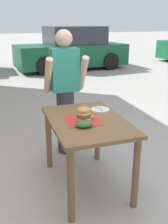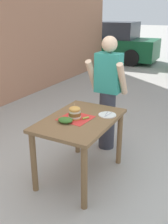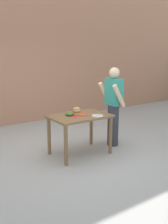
{
  "view_description": "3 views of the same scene",
  "coord_description": "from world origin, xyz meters",
  "px_view_note": "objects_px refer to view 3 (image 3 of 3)",
  "views": [
    {
      "loc": [
        -0.85,
        -2.45,
        1.78
      ],
      "look_at": [
        0.0,
        0.1,
        0.85
      ],
      "focal_mm": 42.0,
      "sensor_mm": 36.0,
      "label": 1
    },
    {
      "loc": [
        1.4,
        -2.54,
        2.0
      ],
      "look_at": [
        0.0,
        0.1,
        0.85
      ],
      "focal_mm": 42.0,
      "sensor_mm": 36.0,
      "label": 2
    },
    {
      "loc": [
        4.13,
        -2.73,
        2.02
      ],
      "look_at": [
        0.0,
        0.1,
        0.85
      ],
      "focal_mm": 42.0,
      "sensor_mm": 36.0,
      "label": 3
    }
  ],
  "objects_px": {
    "sandwich": "(77,111)",
    "diner_across_table": "(113,106)",
    "patio_table": "(80,122)",
    "side_plate_with_forks": "(98,116)",
    "side_salad": "(69,114)",
    "pickle_spear": "(82,115)"
  },
  "relations": [
    {
      "from": "diner_across_table",
      "to": "pickle_spear",
      "type": "bearing_deg",
      "value": -84.66
    },
    {
      "from": "pickle_spear",
      "to": "side_plate_with_forks",
      "type": "distance_m",
      "value": 0.3
    },
    {
      "from": "sandwich",
      "to": "diner_across_table",
      "type": "distance_m",
      "value": 0.91
    },
    {
      "from": "side_plate_with_forks",
      "to": "side_salad",
      "type": "bearing_deg",
      "value": -128.11
    },
    {
      "from": "side_salad",
      "to": "diner_across_table",
      "type": "xyz_separation_m",
      "value": [
        0.08,
        1.05,
        0.06
      ]
    },
    {
      "from": "side_plate_with_forks",
      "to": "diner_across_table",
      "type": "distance_m",
      "value": 0.68
    },
    {
      "from": "patio_table",
      "to": "sandwich",
      "type": "height_order",
      "value": "sandwich"
    },
    {
      "from": "sandwich",
      "to": "side_plate_with_forks",
      "type": "height_order",
      "value": "sandwich"
    },
    {
      "from": "side_plate_with_forks",
      "to": "diner_across_table",
      "type": "xyz_separation_m",
      "value": [
        -0.26,
        0.62,
        0.08
      ]
    },
    {
      "from": "pickle_spear",
      "to": "side_salad",
      "type": "bearing_deg",
      "value": -128.83
    },
    {
      "from": "side_plate_with_forks",
      "to": "diner_across_table",
      "type": "relative_size",
      "value": 0.13
    },
    {
      "from": "patio_table",
      "to": "side_plate_with_forks",
      "type": "bearing_deg",
      "value": 44.93
    },
    {
      "from": "sandwich",
      "to": "diner_across_table",
      "type": "xyz_separation_m",
      "value": [
        0.04,
        0.9,
        0.01
      ]
    },
    {
      "from": "side_salad",
      "to": "diner_across_table",
      "type": "bearing_deg",
      "value": 85.67
    },
    {
      "from": "side_salad",
      "to": "side_plate_with_forks",
      "type": "bearing_deg",
      "value": 51.89
    },
    {
      "from": "pickle_spear",
      "to": "side_plate_with_forks",
      "type": "relative_size",
      "value": 0.39
    },
    {
      "from": "side_plate_with_forks",
      "to": "side_salad",
      "type": "relative_size",
      "value": 1.22
    },
    {
      "from": "pickle_spear",
      "to": "side_plate_with_forks",
      "type": "height_order",
      "value": "pickle_spear"
    },
    {
      "from": "sandwich",
      "to": "side_plate_with_forks",
      "type": "distance_m",
      "value": 0.42
    },
    {
      "from": "patio_table",
      "to": "side_salad",
      "type": "height_order",
      "value": "side_salad"
    },
    {
      "from": "side_plate_with_forks",
      "to": "side_salad",
      "type": "height_order",
      "value": "side_salad"
    },
    {
      "from": "patio_table",
      "to": "diner_across_table",
      "type": "relative_size",
      "value": 0.68
    }
  ]
}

